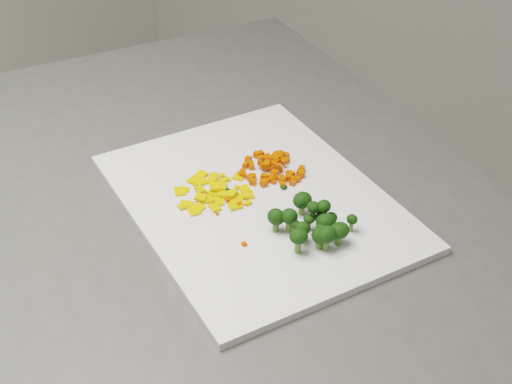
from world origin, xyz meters
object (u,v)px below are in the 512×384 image
Objects in this scene: cutting_board at (256,201)px; pepper_pile at (215,191)px; carrot_pile at (271,163)px; broccoli_pile at (316,214)px.

pepper_pile reaches higher than cutting_board.
broccoli_pile is at bearing -28.24° from carrot_pile.
pepper_pile is at bearing -169.63° from broccoli_pile.
broccoli_pile reaches higher than cutting_board.
broccoli_pile is at bearing -2.46° from cutting_board.
carrot_pile is 0.83× the size of broccoli_pile.
broccoli_pile is (0.14, 0.03, 0.02)m from pepper_pile.
cutting_board is 4.50× the size of carrot_pile.
carrot_pile is at bearing 111.38° from cutting_board.
cutting_board is at bearing 177.54° from broccoli_pile.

